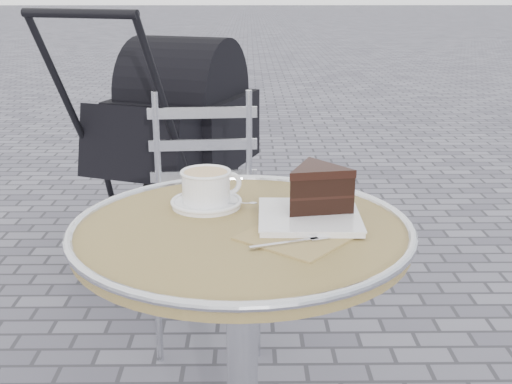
{
  "coord_description": "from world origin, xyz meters",
  "views": [
    {
      "loc": [
        0.02,
        -1.25,
        1.21
      ],
      "look_at": [
        0.03,
        0.08,
        0.78
      ],
      "focal_mm": 45.0,
      "sensor_mm": 36.0,
      "label": 1
    }
  ],
  "objects_px": {
    "cafe_table": "(242,297)",
    "bistro_chair": "(204,187)",
    "baby_stroller": "(173,143)",
    "cappuccino_set": "(207,190)",
    "cake_plate_set": "(316,195)"
  },
  "relations": [
    {
      "from": "cafe_table",
      "to": "baby_stroller",
      "type": "bearing_deg",
      "value": 101.42
    },
    {
      "from": "baby_stroller",
      "to": "cafe_table",
      "type": "bearing_deg",
      "value": -58.05
    },
    {
      "from": "cafe_table",
      "to": "baby_stroller",
      "type": "height_order",
      "value": "baby_stroller"
    },
    {
      "from": "bistro_chair",
      "to": "cake_plate_set",
      "type": "bearing_deg",
      "value": -75.23
    },
    {
      "from": "cafe_table",
      "to": "cappuccino_set",
      "type": "height_order",
      "value": "cappuccino_set"
    },
    {
      "from": "cappuccino_set",
      "to": "baby_stroller",
      "type": "bearing_deg",
      "value": 76.42
    },
    {
      "from": "cafe_table",
      "to": "bistro_chair",
      "type": "relative_size",
      "value": 0.86
    },
    {
      "from": "baby_stroller",
      "to": "bistro_chair",
      "type": "bearing_deg",
      "value": -54.95
    },
    {
      "from": "cafe_table",
      "to": "bistro_chair",
      "type": "height_order",
      "value": "bistro_chair"
    },
    {
      "from": "bistro_chair",
      "to": "baby_stroller",
      "type": "bearing_deg",
      "value": 100.13
    },
    {
      "from": "cafe_table",
      "to": "bistro_chair",
      "type": "distance_m",
      "value": 0.92
    },
    {
      "from": "cappuccino_set",
      "to": "cafe_table",
      "type": "bearing_deg",
      "value": -82.39
    },
    {
      "from": "bistro_chair",
      "to": "baby_stroller",
      "type": "xyz_separation_m",
      "value": [
        -0.19,
        0.75,
        -0.02
      ]
    },
    {
      "from": "cake_plate_set",
      "to": "bistro_chair",
      "type": "relative_size",
      "value": 0.41
    },
    {
      "from": "cafe_table",
      "to": "bistro_chair",
      "type": "bearing_deg",
      "value": 98.81
    }
  ]
}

